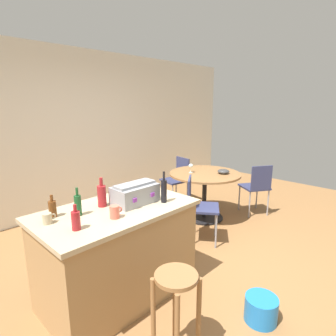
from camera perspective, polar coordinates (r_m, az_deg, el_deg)
ground_plane at (r=3.38m, az=4.56°, el=-19.61°), size 8.80×8.80×0.00m
back_wall at (r=4.96m, az=-19.44°, el=6.93°), size 8.00×0.10×2.70m
kitchen_island at (r=2.79m, az=-10.18°, el=-16.59°), size 1.43×0.82×0.89m
wooden_stool at (r=2.15m, az=1.66°, el=-25.46°), size 0.30×0.30×0.69m
dining_table at (r=4.46m, az=7.51°, el=-3.16°), size 1.11×1.11×0.75m
folding_chair_near at (r=4.81m, az=17.69°, el=-3.38°), size 0.55×0.55×0.86m
folding_chair_far at (r=5.10m, az=1.96°, el=-1.88°), size 0.46×0.46×0.85m
folding_chair_left at (r=3.73m, az=6.19°, el=-7.34°), size 0.56×0.56×0.88m
toolbox at (r=2.67m, az=-6.75°, el=-5.20°), size 0.43×0.26×0.20m
bottle_0 at (r=2.48m, az=-17.93°, el=-7.17°), size 0.06×0.06×0.24m
bottle_1 at (r=2.53m, az=-22.53°, el=-7.64°), size 0.06×0.06×0.19m
bottle_2 at (r=2.63m, az=-13.37°, el=-5.46°), size 0.08×0.08×0.27m
bottle_3 at (r=2.23m, az=-18.32°, el=-10.06°), size 0.07×0.07×0.20m
bottle_4 at (r=2.66m, az=-0.84°, el=-4.62°), size 0.06×0.06×0.30m
cup_0 at (r=3.07m, az=-4.96°, el=-3.61°), size 0.12×0.08×0.09m
cup_1 at (r=2.93m, az=-3.08°, el=-4.51°), size 0.11×0.08×0.08m
cup_2 at (r=2.37m, az=-10.84°, el=-8.80°), size 0.12×0.08×0.11m
cup_3 at (r=2.42m, az=-23.42°, el=-9.44°), size 0.11×0.07×0.09m
wine_glass at (r=4.38m, az=4.69°, el=0.40°), size 0.07×0.07×0.14m
serving_bowl at (r=4.41m, az=11.26°, el=-0.69°), size 0.18×0.18×0.07m
plastic_bucket at (r=2.78m, az=18.48°, el=-25.67°), size 0.28×0.28×0.22m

